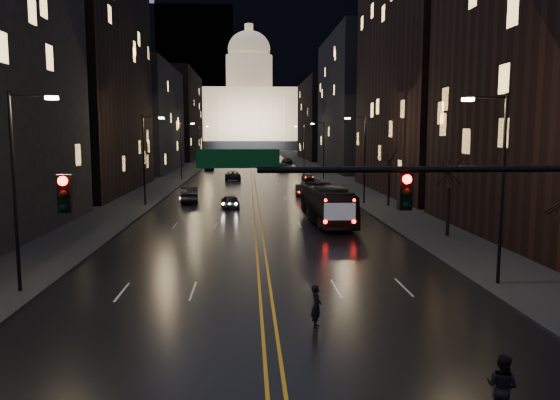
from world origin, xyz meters
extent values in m
plane|color=black|center=(0.00, 0.00, 0.00)|extent=(900.00, 900.00, 0.00)
cube|color=black|center=(0.00, 130.00, 0.01)|extent=(20.00, 320.00, 0.02)
cube|color=black|center=(-14.00, 130.00, 0.08)|extent=(8.00, 320.00, 0.16)
cube|color=black|center=(14.00, 130.00, 0.08)|extent=(8.00, 320.00, 0.16)
cube|color=orange|center=(0.00, 130.00, 0.03)|extent=(0.62, 320.00, 0.01)
cube|color=black|center=(-21.00, 54.00, 14.00)|extent=(12.00, 30.00, 28.00)
cube|color=black|center=(-21.00, 92.00, 10.00)|extent=(12.00, 34.00, 20.00)
cube|color=black|center=(-21.00, 140.00, 12.00)|extent=(12.00, 40.00, 24.00)
cube|color=black|center=(21.00, 50.00, 19.00)|extent=(12.00, 30.00, 38.00)
cube|color=black|center=(21.00, 92.00, 13.00)|extent=(12.00, 34.00, 26.00)
cube|color=black|center=(21.00, 140.00, 11.00)|extent=(12.00, 40.00, 22.00)
cube|color=black|center=(40.00, 380.00, 65.00)|extent=(520.00, 60.00, 130.00)
cube|color=black|center=(0.00, 250.00, 2.00)|extent=(90.00, 50.00, 4.00)
cube|color=#FDD192|center=(0.00, 250.00, 16.00)|extent=(80.00, 36.00, 24.00)
cylinder|color=beige|center=(0.00, 250.00, 36.00)|extent=(22.00, 22.00, 16.00)
ellipsoid|color=beige|center=(0.00, 250.00, 47.00)|extent=(20.00, 20.00, 17.00)
cylinder|color=#FDD192|center=(0.00, 250.00, 55.50)|extent=(4.00, 4.00, 6.00)
cylinder|color=black|center=(5.50, 0.00, 6.20)|extent=(12.00, 0.18, 0.18)
cube|color=black|center=(-5.50, 0.00, 5.60)|extent=(0.35, 0.30, 1.00)
cube|color=black|center=(3.50, 0.00, 5.60)|extent=(0.35, 0.30, 1.00)
sphere|color=#FF0705|center=(-5.50, -0.18, 5.95)|extent=(0.24, 0.24, 0.24)
sphere|color=#FF0705|center=(3.50, -0.18, 5.95)|extent=(0.24, 0.24, 0.24)
cube|color=#053F14|center=(-1.00, 0.00, 6.50)|extent=(2.20, 0.06, 0.50)
cylinder|color=black|center=(11.00, 10.00, 4.50)|extent=(0.16, 0.16, 9.00)
cylinder|color=black|center=(10.10, 10.00, 8.80)|extent=(1.80, 0.10, 0.10)
cube|color=#E7CA8A|center=(9.20, 10.00, 8.70)|extent=(0.50, 0.25, 0.15)
cylinder|color=black|center=(-11.00, 10.00, 4.50)|extent=(0.16, 0.16, 9.00)
cylinder|color=black|center=(-10.10, 10.00, 8.80)|extent=(1.80, 0.10, 0.10)
cube|color=#E7CA8A|center=(-9.20, 10.00, 8.70)|extent=(0.50, 0.25, 0.15)
cylinder|color=black|center=(11.00, 40.00, 4.50)|extent=(0.16, 0.16, 9.00)
cylinder|color=black|center=(10.10, 40.00, 8.80)|extent=(1.80, 0.10, 0.10)
cube|color=#E7CA8A|center=(9.20, 40.00, 8.70)|extent=(0.50, 0.25, 0.15)
cylinder|color=black|center=(-11.00, 40.00, 4.50)|extent=(0.16, 0.16, 9.00)
cylinder|color=black|center=(-10.10, 40.00, 8.80)|extent=(1.80, 0.10, 0.10)
cube|color=#E7CA8A|center=(-9.20, 40.00, 8.70)|extent=(0.50, 0.25, 0.15)
cylinder|color=black|center=(11.00, 70.00, 4.50)|extent=(0.16, 0.16, 9.00)
cylinder|color=black|center=(10.10, 70.00, 8.80)|extent=(1.80, 0.10, 0.10)
cube|color=#E7CA8A|center=(9.20, 70.00, 8.70)|extent=(0.50, 0.25, 0.15)
cylinder|color=black|center=(-11.00, 70.00, 4.50)|extent=(0.16, 0.16, 9.00)
cylinder|color=black|center=(-10.10, 70.00, 8.80)|extent=(1.80, 0.10, 0.10)
cube|color=#E7CA8A|center=(-9.20, 70.00, 8.70)|extent=(0.50, 0.25, 0.15)
cylinder|color=black|center=(11.00, 100.00, 4.50)|extent=(0.16, 0.16, 9.00)
cylinder|color=black|center=(10.10, 100.00, 8.80)|extent=(1.80, 0.10, 0.10)
cube|color=#E7CA8A|center=(9.20, 100.00, 8.70)|extent=(0.50, 0.25, 0.15)
cylinder|color=black|center=(-11.00, 100.00, 4.50)|extent=(0.16, 0.16, 9.00)
cylinder|color=black|center=(-10.10, 100.00, 8.80)|extent=(1.80, 0.10, 0.10)
cube|color=#E7CA8A|center=(-9.20, 100.00, 8.70)|extent=(0.50, 0.25, 0.15)
cylinder|color=black|center=(13.00, 22.00, 1.75)|extent=(0.24, 0.24, 3.50)
cylinder|color=black|center=(13.00, 38.00, 1.75)|extent=(0.24, 0.24, 3.50)
imported|color=black|center=(5.58, 28.62, 1.51)|extent=(3.23, 10.97, 3.02)
imported|color=black|center=(-2.50, 38.02, 0.67)|extent=(2.10, 4.11, 1.34)
imported|color=black|center=(-6.96, 42.91, 0.83)|extent=(2.29, 5.21, 1.66)
imported|color=black|center=(-3.16, 70.52, 0.73)|extent=(2.66, 5.35, 1.46)
imported|color=black|center=(-8.50, 94.33, 0.72)|extent=(2.32, 5.05, 1.43)
imported|color=black|center=(5.40, 47.48, 0.69)|extent=(1.66, 4.24, 1.38)
imported|color=black|center=(8.31, 67.99, 0.65)|extent=(1.81, 3.94, 1.31)
imported|color=black|center=(5.95, 90.49, 0.75)|extent=(2.46, 5.32, 1.50)
imported|color=black|center=(8.50, 115.87, 0.74)|extent=(2.56, 5.40, 1.49)
imported|color=black|center=(1.75, 5.00, 0.81)|extent=(0.49, 0.65, 1.62)
imported|color=black|center=(5.59, -1.79, 0.85)|extent=(0.88, 0.92, 1.69)
camera|label=1|loc=(-0.73, -14.44, 7.15)|focal=35.00mm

